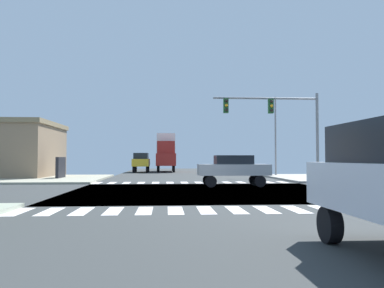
# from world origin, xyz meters

# --- Properties ---
(ground) EXTENTS (90.00, 90.00, 0.05)m
(ground) POSITION_xyz_m (0.00, 0.00, -0.03)
(ground) COLOR #353838
(sidewalk_corner_ne) EXTENTS (12.00, 12.00, 0.14)m
(sidewalk_corner_ne) POSITION_xyz_m (13.00, 12.00, 0.07)
(sidewalk_corner_ne) COLOR #A09B91
(sidewalk_corner_ne) RESTS_ON ground
(sidewalk_corner_nw) EXTENTS (12.00, 12.00, 0.14)m
(sidewalk_corner_nw) POSITION_xyz_m (-13.00, 12.00, 0.07)
(sidewalk_corner_nw) COLOR #A5A28B
(sidewalk_corner_nw) RESTS_ON ground
(crosswalk_near) EXTENTS (13.50, 2.00, 0.01)m
(crosswalk_near) POSITION_xyz_m (-0.25, -7.30, 0.00)
(crosswalk_near) COLOR white
(crosswalk_near) RESTS_ON ground
(crosswalk_far) EXTENTS (13.50, 2.00, 0.01)m
(crosswalk_far) POSITION_xyz_m (-0.25, 7.30, 0.00)
(crosswalk_far) COLOR white
(crosswalk_far) RESTS_ON ground
(traffic_signal_mast) EXTENTS (7.50, 0.55, 6.31)m
(traffic_signal_mast) POSITION_xyz_m (5.69, 6.80, 4.69)
(traffic_signal_mast) COLOR gray
(traffic_signal_mast) RESTS_ON ground
(street_lamp) EXTENTS (1.78, 0.32, 7.51)m
(street_lamp) POSITION_xyz_m (8.04, 16.18, 4.53)
(street_lamp) COLOR gray
(street_lamp) RESTS_ON ground
(sedan_crossing_2) EXTENTS (4.30, 1.80, 1.88)m
(sedan_crossing_2) POSITION_xyz_m (2.05, 3.50, 1.12)
(sedan_crossing_2) COLOR black
(sedan_crossing_2) RESTS_ON ground
(sedan_leading_3) EXTENTS (4.30, 1.80, 1.88)m
(sedan_leading_3) POSITION_xyz_m (11.54, 3.50, 1.12)
(sedan_leading_3) COLOR black
(sedan_leading_3) RESTS_ON ground
(suv_middle_4) EXTENTS (1.96, 4.60, 2.34)m
(suv_middle_4) POSITION_xyz_m (-5.00, 27.93, 1.39)
(suv_middle_4) COLOR black
(suv_middle_4) RESTS_ON ground
(box_truck_outer_1) EXTENTS (2.40, 7.20, 4.85)m
(box_truck_outer_1) POSITION_xyz_m (-2.00, 30.05, 2.56)
(box_truck_outer_1) COLOR black
(box_truck_outer_1) RESTS_ON ground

